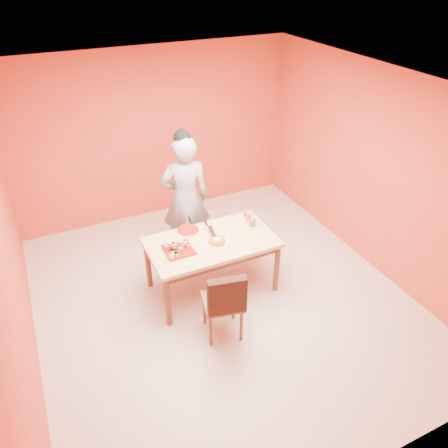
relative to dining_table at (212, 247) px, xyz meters
name	(u,v)px	position (x,y,z in m)	size (l,w,h in m)	color
floor	(222,299)	(0.02, -0.26, -0.67)	(5.00, 5.00, 0.00)	beige
ceiling	(221,89)	(0.02, -0.26, 2.03)	(5.00, 5.00, 0.00)	white
wall_back	(154,136)	(0.02, 2.24, 0.68)	(4.50, 4.50, 0.00)	#DA4C32
wall_left	(6,261)	(-2.23, -0.26, 0.68)	(5.00, 5.00, 0.00)	#DA4C32
wall_right	(376,172)	(2.27, -0.26, 0.68)	(5.00, 5.00, 0.00)	#DA4C32
dining_table	(212,247)	(0.00, 0.00, 0.00)	(1.60, 0.90, 0.76)	tan
dining_chair	(223,301)	(-0.21, -0.79, -0.17)	(0.53, 0.59, 0.96)	brown
pastry_pile	(179,246)	(-0.44, -0.02, 0.16)	(0.31, 0.31, 0.10)	tan
person	(185,199)	(-0.01, 0.86, 0.26)	(0.67, 0.44, 1.85)	gray
pastry_platter	(179,250)	(-0.44, -0.02, 0.10)	(0.34, 0.34, 0.02)	maroon
red_dinner_plate	(188,230)	(-0.18, 0.35, 0.10)	(0.27, 0.27, 0.02)	maroon
white_cake_plate	(217,243)	(0.04, -0.08, 0.10)	(0.31, 0.31, 0.01)	silver
sponge_cake	(217,241)	(0.04, -0.08, 0.13)	(0.21, 0.21, 0.05)	#C17D32
cake_server	(212,231)	(0.05, 0.10, 0.16)	(0.05, 0.27, 0.01)	silver
egg_ornament	(252,222)	(0.62, 0.09, 0.16)	(0.10, 0.08, 0.12)	olive
magenta_glass	(249,218)	(0.64, 0.22, 0.15)	(0.07, 0.07, 0.10)	#DE2180
checker_tin	(247,215)	(0.68, 0.35, 0.11)	(0.09, 0.09, 0.03)	#371A0F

